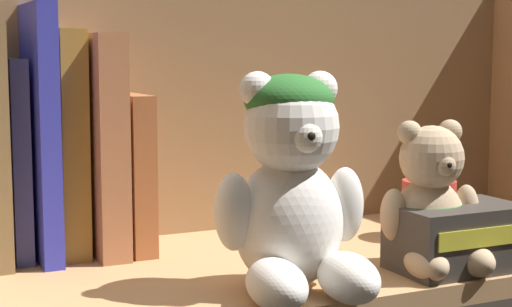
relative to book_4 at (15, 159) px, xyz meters
The scene contains 11 objects.
shelf_board 28.87cm from the book_4, 25.93° to the right, with size 76.00×29.54×2.00cm, color tan.
shelf_back_panel 24.72cm from the book_4, ahead, with size 78.40×1.20×31.62cm, color olive.
book_4 is the anchor object (origin of this frame).
book_5 3.44cm from the book_4, ahead, with size 1.90×14.01×24.69cm, color #3036BF.
book_6 5.10cm from the book_4, ahead, with size 2.62×10.38×22.29cm, color #AD7A2D.
book_7 8.18cm from the book_4, ahead, with size 2.91×14.69×21.88cm, color #A96A47.
book_8 11.28cm from the book_4, ahead, with size 2.35×13.67×15.93cm, color #9F5A32.
teddy_bear_larger 28.91cm from the book_4, 48.55° to the right, with size 13.64×14.00×18.50cm.
teddy_bear_smaller 40.21cm from the book_4, 31.40° to the right, with size 10.26×10.89×13.87cm.
pillar_candle 43.74cm from the book_4, 13.83° to the right, with size 5.85×5.85×6.29cm, color #C63833.
small_product_box 42.93cm from the book_4, 31.62° to the right, with size 11.88×7.55×6.06cm.
Camera 1 is at (-36.19, -68.54, 21.82)cm, focal length 56.51 mm.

